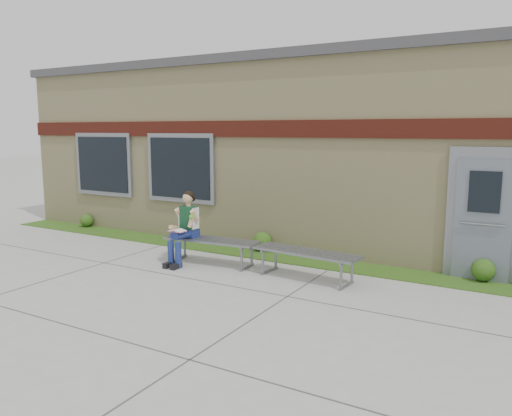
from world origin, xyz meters
The scene contains 9 objects.
ground centered at (0.00, 0.00, 0.00)m, with size 80.00×80.00×0.00m, color #9E9E99.
grass_strip centered at (0.00, 2.60, 0.01)m, with size 16.00×0.80×0.02m, color #254F15.
school_building centered at (0.00, 5.99, 2.10)m, with size 16.20×6.22×4.20m.
bench_left centered at (-1.13, 1.50, 0.38)m, with size 1.94×0.68×0.49m.
bench_right centered at (0.87, 1.50, 0.38)m, with size 1.96×0.71×0.50m.
girl centered at (-1.61, 1.29, 0.74)m, with size 0.49×0.82×1.41m.
shrub_west centered at (-6.12, 2.85, 0.19)m, with size 0.34×0.34×0.34m, color #254F15.
shrub_mid centered at (-0.76, 2.85, 0.22)m, with size 0.41×0.41×0.41m, color #254F15.
shrub_east centered at (3.57, 2.85, 0.21)m, with size 0.39×0.39×0.39m, color #254F15.
Camera 1 is at (4.30, -6.24, 2.59)m, focal length 35.00 mm.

